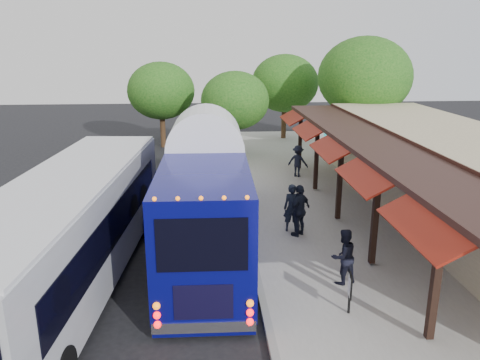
# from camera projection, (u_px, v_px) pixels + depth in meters

# --- Properties ---
(ground) EXTENTS (90.00, 90.00, 0.00)m
(ground) POSITION_uv_depth(u_px,v_px,m) (254.00, 273.00, 14.79)
(ground) COLOR black
(ground) RESTS_ON ground
(sidewalk) EXTENTS (10.00, 40.00, 0.15)m
(sidewalk) POSITION_uv_depth(u_px,v_px,m) (367.00, 221.00, 18.94)
(sidewalk) COLOR #9E9B93
(sidewalk) RESTS_ON ground
(curb) EXTENTS (0.20, 40.00, 0.16)m
(curb) POSITION_uv_depth(u_px,v_px,m) (245.00, 224.00, 18.60)
(curb) COLOR gray
(curb) RESTS_ON ground
(station_shelter) EXTENTS (8.15, 20.00, 3.60)m
(station_shelter) POSITION_uv_depth(u_px,v_px,m) (453.00, 177.00, 18.68)
(station_shelter) COLOR tan
(station_shelter) RESTS_ON ground
(coach_bus) EXTENTS (2.79, 12.22, 3.89)m
(coach_bus) POSITION_uv_depth(u_px,v_px,m) (207.00, 187.00, 16.52)
(coach_bus) COLOR #080963
(coach_bus) RESTS_ON ground
(city_bus) EXTENTS (3.68, 12.75, 3.38)m
(city_bus) POSITION_uv_depth(u_px,v_px,m) (69.00, 229.00, 13.38)
(city_bus) COLOR #97999F
(city_bus) RESTS_ON ground
(ped_a) EXTENTS (0.71, 0.52, 1.81)m
(ped_a) POSITION_uv_depth(u_px,v_px,m) (292.00, 208.00, 17.51)
(ped_a) COLOR black
(ped_a) RESTS_ON sidewalk
(ped_b) EXTENTS (1.00, 0.90, 1.69)m
(ped_b) POSITION_uv_depth(u_px,v_px,m) (343.00, 256.00, 13.65)
(ped_b) COLOR black
(ped_b) RESTS_ON sidewalk
(ped_c) EXTENTS (1.15, 1.13, 1.94)m
(ped_c) POSITION_uv_depth(u_px,v_px,m) (300.00, 210.00, 17.06)
(ped_c) COLOR black
(ped_c) RESTS_ON sidewalk
(ped_d) EXTENTS (1.26, 1.09, 1.69)m
(ped_d) POSITION_uv_depth(u_px,v_px,m) (298.00, 161.00, 24.83)
(ped_d) COLOR black
(ped_d) RESTS_ON sidewalk
(sign_board) EXTENTS (0.14, 0.50, 1.09)m
(sign_board) POSITION_uv_depth(u_px,v_px,m) (350.00, 288.00, 12.11)
(sign_board) COLOR black
(sign_board) RESTS_ON sidewalk
(tree_left) EXTENTS (4.24, 4.24, 5.42)m
(tree_left) POSITION_uv_depth(u_px,v_px,m) (235.00, 101.00, 28.89)
(tree_left) COLOR #382314
(tree_left) RESTS_ON ground
(tree_mid) EXTENTS (4.93, 4.93, 6.31)m
(tree_mid) POSITION_uv_depth(u_px,v_px,m) (285.00, 83.00, 34.27)
(tree_mid) COLOR #382314
(tree_mid) RESTS_ON ground
(tree_right) EXTENTS (5.85, 5.85, 7.49)m
(tree_right) POSITION_uv_depth(u_px,v_px,m) (365.00, 77.00, 29.27)
(tree_right) COLOR #382314
(tree_right) RESTS_ON ground
(tree_far) EXTENTS (4.58, 4.58, 5.86)m
(tree_far) POSITION_uv_depth(u_px,v_px,m) (161.00, 91.00, 31.89)
(tree_far) COLOR #382314
(tree_far) RESTS_ON ground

